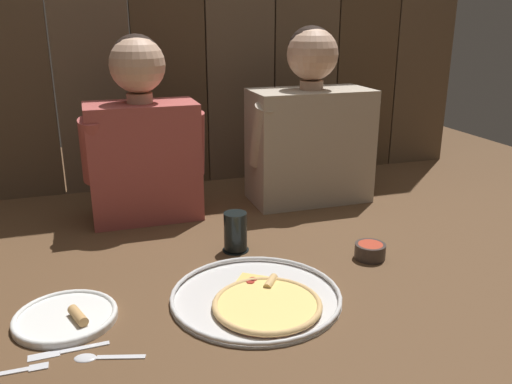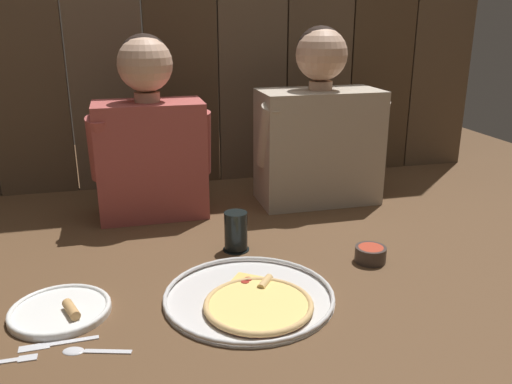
% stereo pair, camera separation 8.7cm
% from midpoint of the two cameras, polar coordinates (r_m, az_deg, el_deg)
% --- Properties ---
extents(ground_plane, '(3.20, 3.20, 0.00)m').
position_cam_midpoint_polar(ground_plane, '(1.42, 0.81, -7.99)').
color(ground_plane, brown).
extents(pizza_tray, '(0.40, 0.40, 0.03)m').
position_cam_midpoint_polar(pizza_tray, '(1.25, -1.61, -11.42)').
color(pizza_tray, silver).
rests_on(pizza_tray, ground).
extents(dinner_plate, '(0.22, 0.22, 0.03)m').
position_cam_midpoint_polar(dinner_plate, '(1.27, -21.69, -12.40)').
color(dinner_plate, white).
rests_on(dinner_plate, ground).
extents(drinking_glass, '(0.08, 0.08, 0.11)m').
position_cam_midpoint_polar(drinking_glass, '(1.49, -3.90, -4.35)').
color(drinking_glass, black).
rests_on(drinking_glass, ground).
extents(dipping_bowl, '(0.08, 0.08, 0.04)m').
position_cam_midpoint_polar(dipping_bowl, '(1.48, 10.54, -6.21)').
color(dipping_bowl, '#3D332D').
rests_on(dipping_bowl, ground).
extents(table_fork, '(0.13, 0.02, 0.01)m').
position_cam_midpoint_polar(table_fork, '(1.16, -26.53, -16.87)').
color(table_fork, silver).
rests_on(table_fork, ground).
extents(table_knife, '(0.16, 0.02, 0.01)m').
position_cam_midpoint_polar(table_knife, '(1.17, -21.64, -15.60)').
color(table_knife, silver).
rests_on(table_knife, ground).
extents(table_spoon, '(0.14, 0.06, 0.01)m').
position_cam_midpoint_polar(table_spoon, '(1.13, -18.98, -16.43)').
color(table_spoon, silver).
rests_on(table_spoon, ground).
extents(diner_left, '(0.38, 0.20, 0.58)m').
position_cam_midpoint_polar(diner_left, '(1.73, -13.55, 5.74)').
color(diner_left, '#AD4C47').
rests_on(diner_left, ground).
extents(diner_right, '(0.45, 0.22, 0.60)m').
position_cam_midpoint_polar(diner_right, '(1.87, 4.52, 6.94)').
color(diner_right, '#B2A38E').
rests_on(diner_right, ground).
extents(wooden_backdrop_wall, '(2.19, 0.03, 1.30)m').
position_cam_midpoint_polar(wooden_backdrop_wall, '(2.07, -6.88, 18.79)').
color(wooden_backdrop_wall, brown).
rests_on(wooden_backdrop_wall, ground).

